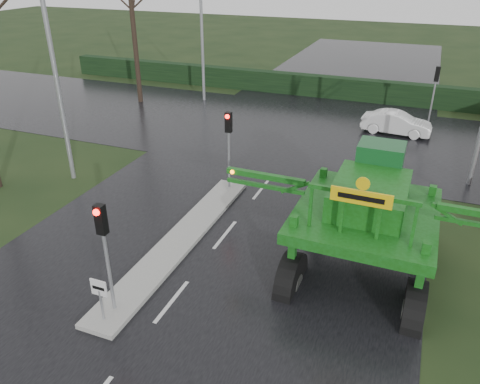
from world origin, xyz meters
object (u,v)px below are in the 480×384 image
at_px(keep_left_sign, 100,294).
at_px(traffic_signal_far, 436,83).
at_px(traffic_signal_mid, 229,134).
at_px(white_sedan, 395,134).
at_px(traffic_signal_near, 103,236).
at_px(crop_sprayer, 297,213).
at_px(street_light_left_far, 205,11).
at_px(street_light_left_near, 56,45).

height_order(keep_left_sign, traffic_signal_far, traffic_signal_far).
height_order(keep_left_sign, traffic_signal_mid, traffic_signal_mid).
xyz_separation_m(traffic_signal_far, white_sedan, (-1.71, -2.31, -2.59)).
height_order(traffic_signal_near, crop_sprayer, crop_sprayer).
bearing_deg(traffic_signal_mid, traffic_signal_far, 58.07).
xyz_separation_m(traffic_signal_near, street_light_left_far, (-6.89, 21.01, 3.40)).
bearing_deg(traffic_signal_mid, crop_sprayer, -49.62).
relative_size(traffic_signal_near, traffic_signal_far, 1.00).
distance_m(street_light_left_near, street_light_left_far, 14.00).
bearing_deg(street_light_left_far, traffic_signal_near, -71.83).
relative_size(traffic_signal_far, street_light_left_near, 0.35).
height_order(street_light_left_far, white_sedan, street_light_left_far).
height_order(traffic_signal_mid, street_light_left_far, street_light_left_far).
distance_m(traffic_signal_far, street_light_left_far, 15.08).
bearing_deg(crop_sprayer, traffic_signal_near, -140.99).
bearing_deg(street_light_left_near, crop_sprayer, -17.80).
distance_m(keep_left_sign, traffic_signal_mid, 9.12).
xyz_separation_m(traffic_signal_mid, white_sedan, (6.09, 10.20, -2.59)).
height_order(traffic_signal_mid, crop_sprayer, crop_sprayer).
relative_size(street_light_left_near, crop_sprayer, 1.09).
height_order(keep_left_sign, traffic_signal_near, traffic_signal_near).
bearing_deg(white_sedan, street_light_left_far, 83.69).
xyz_separation_m(keep_left_sign, white_sedan, (6.09, 19.20, -1.06)).
relative_size(street_light_left_near, white_sedan, 2.60).
xyz_separation_m(street_light_left_near, street_light_left_far, (0.00, 14.00, 0.00)).
relative_size(traffic_signal_near, street_light_left_far, 0.35).
bearing_deg(traffic_signal_mid, white_sedan, 59.19).
bearing_deg(traffic_signal_far, traffic_signal_near, 69.64).
height_order(traffic_signal_far, crop_sprayer, crop_sprayer).
bearing_deg(crop_sprayer, keep_left_sign, -137.18).
height_order(traffic_signal_near, traffic_signal_far, same).
bearing_deg(crop_sprayer, traffic_signal_mid, 131.28).
distance_m(traffic_signal_mid, street_light_left_near, 7.83).
distance_m(street_light_left_far, white_sedan, 14.48).
relative_size(traffic_signal_mid, street_light_left_far, 0.35).
bearing_deg(traffic_signal_near, street_light_left_far, 108.17).
relative_size(traffic_signal_far, white_sedan, 0.92).
distance_m(keep_left_sign, traffic_signal_near, 1.61).
distance_m(crop_sprayer, white_sedan, 15.59).
xyz_separation_m(traffic_signal_far, crop_sprayer, (-3.46, -17.61, -0.17)).
relative_size(keep_left_sign, street_light_left_near, 0.14).
bearing_deg(traffic_signal_far, keep_left_sign, 70.07).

